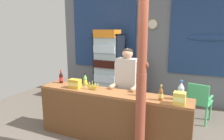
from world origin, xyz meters
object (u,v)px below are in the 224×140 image
Objects in this scene: shopkeeper at (127,81)px; bottle_shelf_rack at (136,79)px; plastic_lawn_chair at (199,100)px; soda_bottle_cola at (61,78)px; snack_box_instant_noodle at (179,98)px; soda_bottle_iced_tea at (161,94)px; soda_bottle_water at (181,91)px; soda_bottle_orange_soda at (140,89)px; snack_box_choco_powder at (75,84)px; timber_post at (141,77)px; stall_counter at (108,114)px; drink_fridge at (109,62)px; banana_bunch at (92,86)px; soda_bottle_lime_soda at (85,80)px.

bottle_shelf_rack is at bearing 102.16° from shopkeeper.
plastic_lawn_chair is 3.33× the size of soda_bottle_cola.
snack_box_instant_noodle reaches higher than plastic_lawn_chair.
soda_bottle_iced_tea is 2.01m from soda_bottle_cola.
soda_bottle_water is 0.62m from soda_bottle_orange_soda.
soda_bottle_iced_tea is 1.15× the size of snack_box_choco_powder.
plastic_lawn_chair is 2.83× the size of soda_bottle_water.
timber_post is at bearing -123.75° from soda_bottle_iced_tea.
shopkeeper reaches higher than soda_bottle_cola.
stall_counter is 1.39× the size of drink_fridge.
bottle_shelf_rack reaches higher than snack_box_choco_powder.
plastic_lawn_chair is at bearing 59.22° from soda_bottle_orange_soda.
shopkeeper is 5.33× the size of soda_bottle_water.
bottle_shelf_rack reaches higher than snack_box_instant_noodle.
snack_box_choco_powder is at bearing -179.52° from soda_bottle_iced_tea.
banana_bunch is at bearing 168.68° from stall_counter.
soda_bottle_water is (1.13, 0.19, 0.49)m from stall_counter.
soda_bottle_iced_tea is 0.35m from soda_bottle_orange_soda.
soda_bottle_water is 1.07× the size of banana_bunch.
drink_fridge is 1.90m from shopkeeper.
soda_bottle_cola is at bearing 173.92° from snack_box_instant_noodle.
soda_bottle_lime_soda reaches higher than stall_counter.
shopkeeper reaches higher than soda_bottle_orange_soda.
snack_box_choco_powder is (-2.04, -1.52, 0.50)m from plastic_lawn_chair.
soda_bottle_cola is at bearing 169.52° from stall_counter.
snack_box_instant_noodle is (1.74, -0.28, -0.01)m from soda_bottle_lime_soda.
soda_bottle_lime_soda is at bearing 171.64° from soda_bottle_iced_tea.
soda_bottle_cola is at bearing -152.02° from plastic_lawn_chair.
soda_bottle_lime_soda is 1.14× the size of snack_box_choco_powder.
soda_bottle_cola is 0.80m from banana_bunch.
timber_post is 9.00× the size of soda_bottle_water.
drink_fridge is 2.80m from soda_bottle_water.
soda_bottle_cola is 1.02× the size of soda_bottle_orange_soda.
soda_bottle_iced_tea is (-0.27, -0.16, -0.03)m from soda_bottle_water.
snack_box_instant_noodle reaches higher than stall_counter.
soda_bottle_water is (1.36, -2.04, 0.41)m from bottle_shelf_rack.
snack_box_instant_noodle is 1.49m from banana_bunch.
soda_bottle_iced_tea is at bearing 56.25° from timber_post.
bottle_shelf_rack is 2.29m from snack_box_choco_powder.
soda_bottle_lime_soda reaches higher than banana_bunch.
plastic_lawn_chair is (0.72, 1.83, -0.82)m from timber_post.
banana_bunch is at bearing 176.10° from snack_box_instant_noodle.
soda_bottle_orange_soda is (0.38, -0.40, 0.00)m from shopkeeper.
soda_bottle_cola reaches higher than snack_box_instant_noodle.
plastic_lawn_chair is 0.53× the size of shopkeeper.
soda_bottle_orange_soda reaches higher than plastic_lawn_chair.
soda_bottle_orange_soda is 1.21× the size of snack_box_choco_powder.
drink_fridge is 7.67× the size of soda_bottle_orange_soda.
bottle_shelf_rack is 4.82× the size of soda_bottle_orange_soda.
timber_post is 0.51m from soda_bottle_orange_soda.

